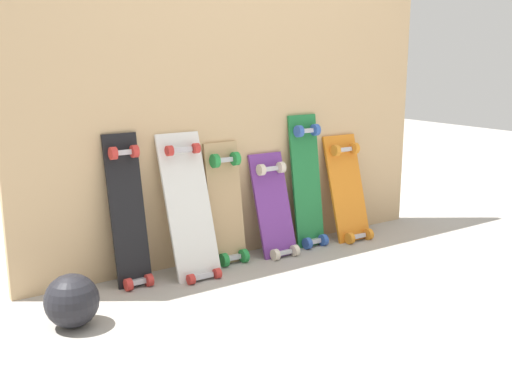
# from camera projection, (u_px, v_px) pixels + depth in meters

# --- Properties ---
(ground_plane) EXTENTS (12.00, 12.00, 0.00)m
(ground_plane) POSITION_uv_depth(u_px,v_px,m) (249.00, 254.00, 3.34)
(ground_plane) COLOR #9E9991
(plywood_wall_panel) EXTENTS (2.46, 0.04, 1.56)m
(plywood_wall_panel) POSITION_uv_depth(u_px,v_px,m) (241.00, 110.00, 3.22)
(plywood_wall_panel) COLOR tan
(plywood_wall_panel) RESTS_ON ground
(skateboard_black) EXTENTS (0.17, 0.20, 0.78)m
(skateboard_black) POSITION_uv_depth(u_px,v_px,m) (129.00, 218.00, 2.86)
(skateboard_black) COLOR black
(skateboard_black) RESTS_ON ground
(skateboard_white) EXTENTS (0.23, 0.29, 0.77)m
(skateboard_white) POSITION_uv_depth(u_px,v_px,m) (190.00, 213.00, 2.98)
(skateboard_white) COLOR silver
(skateboard_white) RESTS_ON ground
(skateboard_natural) EXTENTS (0.20, 0.18, 0.69)m
(skateboard_natural) POSITION_uv_depth(u_px,v_px,m) (227.00, 209.00, 3.18)
(skateboard_natural) COLOR tan
(skateboard_natural) RESTS_ON ground
(skateboard_purple) EXTENTS (0.21, 0.24, 0.61)m
(skateboard_purple) POSITION_uv_depth(u_px,v_px,m) (275.00, 211.00, 3.31)
(skateboard_purple) COLOR #6B338C
(skateboard_purple) RESTS_ON ground
(skateboard_green) EXTENTS (0.19, 0.19, 0.80)m
(skateboard_green) POSITION_uv_depth(u_px,v_px,m) (308.00, 186.00, 3.45)
(skateboard_green) COLOR #1E7238
(skateboard_green) RESTS_ON ground
(skateboard_orange) EXTENTS (0.24, 0.25, 0.67)m
(skateboard_orange) POSITION_uv_depth(u_px,v_px,m) (348.00, 193.00, 3.59)
(skateboard_orange) COLOR orange
(skateboard_orange) RESTS_ON ground
(rubber_ball) EXTENTS (0.22, 0.22, 0.22)m
(rubber_ball) POSITION_uv_depth(u_px,v_px,m) (72.00, 301.00, 2.44)
(rubber_ball) COLOR black
(rubber_ball) RESTS_ON ground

